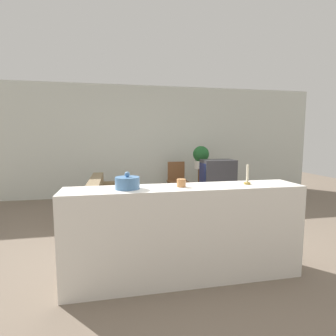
{
  "coord_description": "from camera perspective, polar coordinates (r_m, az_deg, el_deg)",
  "views": [
    {
      "loc": [
        -0.68,
        -3.08,
        1.45
      ],
      "look_at": [
        0.33,
        1.95,
        0.85
      ],
      "focal_mm": 28.0,
      "sensor_mm": 36.0,
      "label": 1
    }
  ],
  "objects": [
    {
      "name": "ground_plane",
      "position": [
        3.47,
        1.06,
        -18.04
      ],
      "size": [
        14.0,
        14.0,
        0.0
      ],
      "primitive_type": "plane",
      "color": "#756656"
    },
    {
      "name": "wall_back",
      "position": [
        6.54,
        -5.38,
        5.78
      ],
      "size": [
        9.0,
        0.06,
        2.7
      ],
      "color": "silver",
      "rests_on": "ground_plane"
    },
    {
      "name": "couch",
      "position": [
        4.85,
        -11.67,
        -7.62
      ],
      "size": [
        0.9,
        1.65,
        0.73
      ],
      "color": "#847051",
      "rests_on": "ground_plane"
    },
    {
      "name": "tv_stand",
      "position": [
        5.49,
        10.69,
        -6.56
      ],
      "size": [
        0.93,
        0.46,
        0.41
      ],
      "color": "brown",
      "rests_on": "ground_plane"
    },
    {
      "name": "television",
      "position": [
        5.39,
        10.74,
        -1.36
      ],
      "size": [
        0.66,
        0.44,
        0.59
      ],
      "color": "#333338",
      "rests_on": "tv_stand"
    },
    {
      "name": "wooden_chair",
      "position": [
        5.99,
        2.04,
        -2.42
      ],
      "size": [
        0.44,
        0.44,
        0.89
      ],
      "color": "brown",
      "rests_on": "ground_plane"
    },
    {
      "name": "plant_stand",
      "position": [
        6.25,
        7.1,
        -3.39
      ],
      "size": [
        0.13,
        0.13,
        0.72
      ],
      "color": "brown",
      "rests_on": "ground_plane"
    },
    {
      "name": "potted_plant",
      "position": [
        6.17,
        7.19,
        2.51
      ],
      "size": [
        0.38,
        0.38,
        0.53
      ],
      "color": "white",
      "rests_on": "plant_stand"
    },
    {
      "name": "foreground_counter",
      "position": [
        2.75,
        3.81,
        -13.96
      ],
      "size": [
        2.4,
        0.44,
        0.96
      ],
      "color": "white",
      "rests_on": "ground_plane"
    },
    {
      "name": "decorative_bowl",
      "position": [
        2.52,
        -8.84,
        -3.18
      ],
      "size": [
        0.23,
        0.23,
        0.17
      ],
      "color": "#4C7AAD",
      "rests_on": "foreground_counter"
    },
    {
      "name": "candle_jar",
      "position": [
        2.6,
        2.91,
        -3.25
      ],
      "size": [
        0.09,
        0.09,
        0.08
      ],
      "color": "#C6844C",
      "rests_on": "foreground_counter"
    },
    {
      "name": "candlestick",
      "position": [
        2.85,
        16.88,
        -2.13
      ],
      "size": [
        0.07,
        0.07,
        0.21
      ],
      "color": "#B7933D",
      "rests_on": "foreground_counter"
    }
  ]
}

